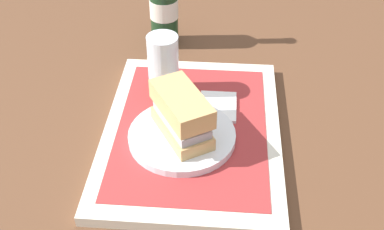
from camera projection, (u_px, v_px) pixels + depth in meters
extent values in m
plane|color=brown|center=(192.00, 136.00, 0.89)|extent=(3.00, 3.00, 0.00)
cube|color=beige|center=(192.00, 132.00, 0.88)|extent=(0.44, 0.32, 0.02)
cube|color=#9E2D2D|center=(192.00, 127.00, 0.87)|extent=(0.38, 0.27, 0.00)
cylinder|color=white|center=(182.00, 136.00, 0.84)|extent=(0.19, 0.19, 0.01)
cube|color=tan|center=(182.00, 128.00, 0.83)|extent=(0.14, 0.12, 0.02)
cube|color=#9EA3A8|center=(182.00, 119.00, 0.82)|extent=(0.13, 0.11, 0.02)
cube|color=silver|center=(182.00, 114.00, 0.81)|extent=(0.12, 0.10, 0.01)
sphere|color=#47932D|center=(169.00, 93.00, 0.84)|extent=(0.04, 0.04, 0.04)
cube|color=tan|center=(181.00, 103.00, 0.80)|extent=(0.14, 0.12, 0.04)
cylinder|color=silver|center=(164.00, 90.00, 0.95)|extent=(0.06, 0.06, 0.01)
cylinder|color=silver|center=(164.00, 84.00, 0.94)|extent=(0.01, 0.01, 0.02)
cylinder|color=silver|center=(163.00, 59.00, 0.91)|extent=(0.06, 0.06, 0.09)
cylinder|color=gold|center=(163.00, 65.00, 0.92)|extent=(0.06, 0.06, 0.07)
cylinder|color=white|center=(163.00, 47.00, 0.89)|extent=(0.05, 0.05, 0.01)
cube|color=white|center=(218.00, 106.00, 0.91)|extent=(0.09, 0.07, 0.01)
cylinder|color=#19381E|center=(164.00, 11.00, 1.09)|extent=(0.06, 0.06, 0.17)
cylinder|color=silver|center=(164.00, 8.00, 1.09)|extent=(0.07, 0.07, 0.05)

